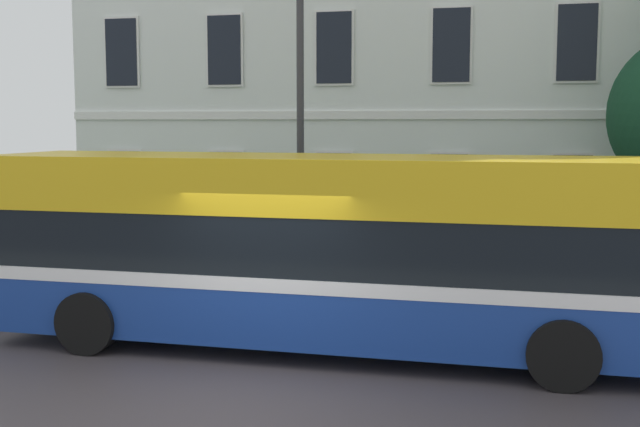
# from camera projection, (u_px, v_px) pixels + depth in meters

# --- Properties ---
(ground_plane) EXTENTS (60.00, 56.00, 0.18)m
(ground_plane) POSITION_uv_depth(u_px,v_px,m) (257.00, 377.00, 11.29)
(ground_plane) COLOR #463F44
(georgian_townhouse) EXTENTS (16.74, 11.07, 13.06)m
(georgian_townhouse) POSITION_uv_depth(u_px,v_px,m) (420.00, 13.00, 23.95)
(georgian_townhouse) COLOR white
(georgian_townhouse) RESTS_ON ground_plane
(iron_verge_railing) EXTENTS (18.87, 0.04, 0.97)m
(iron_verge_railing) POSITION_uv_depth(u_px,v_px,m) (348.00, 283.00, 14.60)
(iron_verge_railing) COLOR black
(iron_verge_railing) RESTS_ON ground_plane
(single_decker_bus) EXTENTS (10.58, 2.64, 2.99)m
(single_decker_bus) POSITION_uv_depth(u_px,v_px,m) (328.00, 249.00, 12.44)
(single_decker_bus) COLOR navy
(single_decker_bus) RESTS_ON ground_plane
(street_lamp_post) EXTENTS (0.36, 0.24, 6.73)m
(street_lamp_post) POSITION_uv_depth(u_px,v_px,m) (300.00, 97.00, 15.51)
(street_lamp_post) COLOR #333338
(street_lamp_post) RESTS_ON ground_plane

